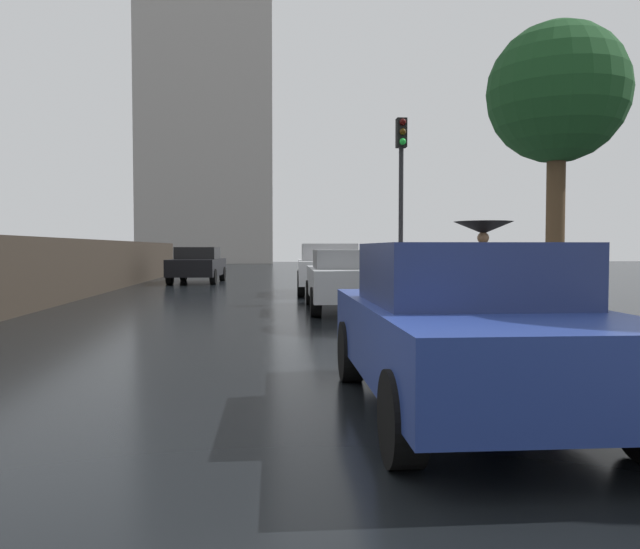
{
  "coord_description": "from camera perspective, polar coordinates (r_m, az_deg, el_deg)",
  "views": [
    {
      "loc": [
        0.9,
        -3.89,
        1.41
      ],
      "look_at": [
        1.98,
        8.83,
        0.86
      ],
      "focal_mm": 34.71,
      "sensor_mm": 36.0,
      "label": 1
    }
  ],
  "objects": [
    {
      "name": "distant_tower",
      "position": [
        61.23,
        -10.78,
        13.93
      ],
      "size": [
        13.11,
        9.56,
        27.28
      ],
      "color": "#9E9993",
      "rests_on": "ground"
    },
    {
      "name": "car_blue_far_ahead",
      "position": [
        5.46,
        13.33,
        -4.64
      ],
      "size": [
        1.91,
        3.93,
        1.45
      ],
      "rotation": [
        0.0,
        0.0,
        -0.01
      ],
      "color": "navy",
      "rests_on": "ground"
    },
    {
      "name": "car_silver_far_lane",
      "position": [
        13.99,
        2.48,
        -0.39
      ],
      "size": [
        1.85,
        4.19,
        1.37
      ],
      "rotation": [
        0.0,
        0.0,
        -0.03
      ],
      "color": "#B2B5BA",
      "rests_on": "ground"
    },
    {
      "name": "car_black_behind_camera",
      "position": [
        25.65,
        -11.22,
        0.9
      ],
      "size": [
        2.08,
        4.25,
        1.45
      ],
      "rotation": [
        0.0,
        0.0,
        3.08
      ],
      "color": "black",
      "rests_on": "ground"
    },
    {
      "name": "car_white_mid_road",
      "position": [
        19.13,
        0.76,
        0.66
      ],
      "size": [
        2.07,
        4.21,
        1.54
      ],
      "rotation": [
        0.0,
        0.0,
        -0.05
      ],
      "color": "silver",
      "rests_on": "ground"
    },
    {
      "name": "ground",
      "position": [
        4.23,
        -17.68,
        -17.06
      ],
      "size": [
        120.0,
        120.0,
        0.0
      ],
      "primitive_type": "plane",
      "color": "black"
    },
    {
      "name": "street_tree_near",
      "position": [
        13.33,
        21.04,
        15.13
      ],
      "size": [
        2.71,
        2.71,
        5.78
      ],
      "color": "#4C3823",
      "rests_on": "ground"
    },
    {
      "name": "pedestrian_with_umbrella_far",
      "position": [
        11.25,
        14.79,
        2.87
      ],
      "size": [
        1.03,
        1.03,
        1.73
      ],
      "rotation": [
        0.0,
        0.0,
        -0.19
      ],
      "color": "black",
      "rests_on": "sidewalk_strip"
    },
    {
      "name": "traffic_light",
      "position": [
        16.38,
        7.5,
        9.15
      ],
      "size": [
        0.26,
        0.39,
        4.63
      ],
      "color": "black",
      "rests_on": "sidewalk_strip"
    }
  ]
}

